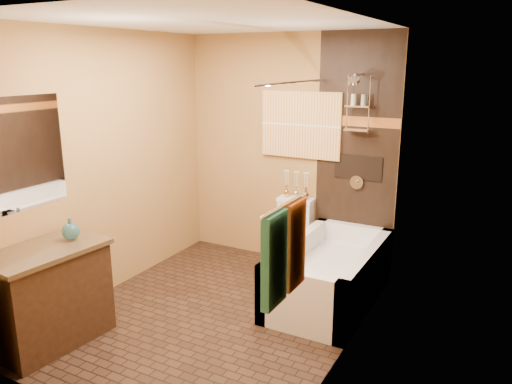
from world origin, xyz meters
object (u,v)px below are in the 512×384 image
Objects in this scene: sunset_painting at (301,125)px; bathtub at (330,278)px; vanity at (48,295)px; toilet at (289,236)px.

bathtub is at bearing -48.46° from sunset_painting.
bathtub is 2.46m from vanity.
toilet reaches higher than bathtub.
vanity is (-1.08, -2.22, 0.02)m from toilet.
sunset_painting is 2.93m from vanity.
sunset_painting reaches higher than bathtub.
sunset_painting is at bearing 87.04° from toilet.
bathtub is 1.96× the size of toilet.
bathtub is (0.64, -0.73, -1.33)m from sunset_painting.
bathtub is at bearing -39.02° from toilet.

